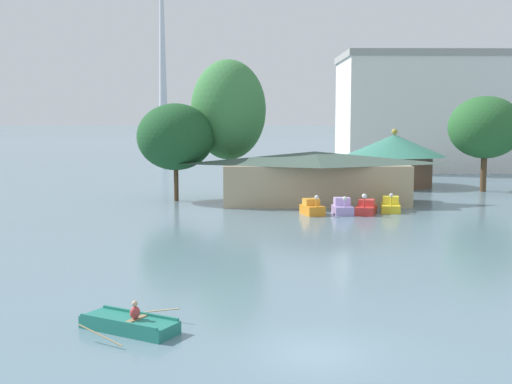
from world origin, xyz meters
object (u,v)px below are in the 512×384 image
rowboat_with_rower (129,324)px  green_roof_pavilion (394,157)px  boathouse (315,177)px  distant_broadcast_tower (162,0)px  shoreline_tree_tall_left (176,137)px  pedal_boat_yellow (391,206)px  pedal_boat_lavender (342,208)px  background_building_block (437,112)px  shoreline_tree_mid (228,110)px  pedal_boat_red (366,208)px  pedal_boat_orange (312,208)px  shoreline_tree_right (485,127)px

rowboat_with_rower → green_roof_pavilion: 57.40m
boathouse → distant_broadcast_tower: bearing=100.2°
boathouse → shoreline_tree_tall_left: bearing=170.2°
pedal_boat_yellow → green_roof_pavilion: green_roof_pavilion is taller
pedal_boat_lavender → green_roof_pavilion: bearing=154.7°
distant_broadcast_tower → background_building_block: bearing=-72.4°
shoreline_tree_mid → distant_broadcast_tower: size_ratio=0.09×
pedal_boat_lavender → boathouse: bearing=-170.1°
green_roof_pavilion → background_building_block: (12.34, 25.28, 5.51)m
rowboat_with_rower → pedal_boat_red: bearing=-85.6°
green_roof_pavilion → shoreline_tree_tall_left: (-24.15, -14.05, 2.69)m
pedal_boat_orange → pedal_boat_yellow: pedal_boat_orange is taller
rowboat_with_rower → shoreline_tree_mid: 42.50m
green_roof_pavilion → shoreline_tree_tall_left: 28.06m
pedal_boat_yellow → distant_broadcast_tower: (-53.87, 271.40, 65.62)m
pedal_boat_lavender → distant_broadcast_tower: 284.94m
rowboat_with_rower → pedal_boat_lavender: bearing=-82.5°
pedal_boat_yellow → shoreline_tree_right: size_ratio=0.29×
shoreline_tree_right → distant_broadcast_tower: 270.94m
shoreline_tree_right → background_building_block: (3.87, 31.32, 2.02)m
pedal_boat_lavender → background_building_block: (21.78, 48.49, 8.43)m
pedal_boat_orange → green_roof_pavilion: green_roof_pavilion is taller
pedal_boat_orange → green_roof_pavilion: bearing=137.4°
pedal_boat_orange → pedal_boat_yellow: size_ratio=0.88×
shoreline_tree_right → green_roof_pavilion: bearing=144.5°
shoreline_tree_mid → background_building_block: 48.43m
pedal_boat_orange → shoreline_tree_tall_left: (-12.18, 9.37, 5.61)m
pedal_boat_orange → pedal_boat_red: pedal_boat_red is taller
boathouse → pedal_boat_lavender: bearing=-76.9°
pedal_boat_lavender → shoreline_tree_right: size_ratio=0.22×
green_roof_pavilion → shoreline_tree_mid: bearing=-149.0°
shoreline_tree_tall_left → shoreline_tree_right: shoreline_tree_right is taller
rowboat_with_rower → shoreline_tree_right: (30.11, 47.03, 6.71)m
pedal_boat_orange → pedal_boat_lavender: 2.54m
pedal_boat_red → rowboat_with_rower: bearing=-7.6°
green_roof_pavilion → shoreline_tree_mid: (-19.16, -11.50, 5.29)m
background_building_block → distant_broadcast_tower: size_ratio=0.20×
green_roof_pavilion → background_building_block: background_building_block is taller
shoreline_tree_tall_left → pedal_boat_red: bearing=-28.6°
pedal_boat_orange → background_building_block: bearing=137.9°
pedal_boat_yellow → distant_broadcast_tower: bearing=-157.8°
pedal_boat_red → pedal_boat_lavender: bearing=-70.0°
boathouse → background_building_block: bearing=60.7°
rowboat_with_rower → shoreline_tree_mid: bearing=-63.7°
pedal_boat_orange → distant_broadcast_tower: distant_broadcast_tower is taller
pedal_boat_lavender → pedal_boat_red: 1.98m
pedal_boat_yellow → shoreline_tree_tall_left: size_ratio=0.32×
pedal_boat_orange → shoreline_tree_mid: size_ratio=0.19×
pedal_boat_lavender → distant_broadcast_tower: (-49.56, 272.82, 65.59)m
pedal_boat_orange → shoreline_tree_tall_left: shoreline_tree_tall_left is taller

